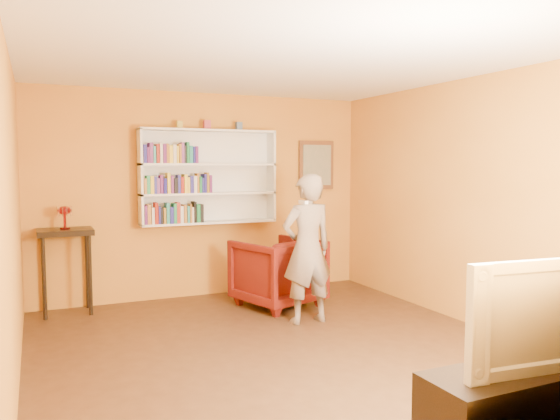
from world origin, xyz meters
The scene contains 16 objects.
room_shell centered at (0.00, 0.00, 1.02)m, with size 5.30×5.80×2.88m.
bookshelf centered at (0.00, 2.41, 1.59)m, with size 1.80×0.29×1.23m.
books_row_lower centered at (-0.49, 2.30, 1.13)m, with size 0.75×0.19×0.27m.
books_row_middle centered at (-0.43, 2.30, 1.51)m, with size 0.87×0.19×0.26m.
books_row_upper centered at (-0.52, 2.31, 1.89)m, with size 0.69×0.19×0.27m.
ornament_left centered at (-0.38, 2.35, 2.26)m, with size 0.07×0.07×0.10m, color gold.
ornament_centre centered at (-0.02, 2.35, 2.27)m, with size 0.08×0.08×0.12m, color #AC3949.
ornament_right centered at (0.42, 2.35, 2.27)m, with size 0.08×0.08×0.11m, color slate.
framed_painting centered at (1.65, 2.46, 1.75)m, with size 0.55×0.05×0.70m.
console_table centered at (-1.78, 2.25, 0.83)m, with size 0.62×0.47×1.01m.
ruby_lustre centered at (-1.78, 2.25, 1.20)m, with size 0.17×0.16×0.27m.
armchair centered at (0.64, 1.56, 0.42)m, with size 0.91×0.93×0.85m, color #480605.
person centered at (0.64, 0.77, 0.83)m, with size 0.60×0.40×1.66m, color #7A6959.
game_remote centered at (0.44, 0.47, 1.37)m, with size 0.04×0.15×0.04m, color white.
tv_cabinet centered at (0.65, -2.25, 0.27)m, with size 1.50×0.45×0.53m, color black.
television centered at (0.65, -2.25, 0.87)m, with size 1.18×0.15×0.68m, color black.
Camera 1 is at (-2.09, -4.55, 1.75)m, focal length 35.00 mm.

